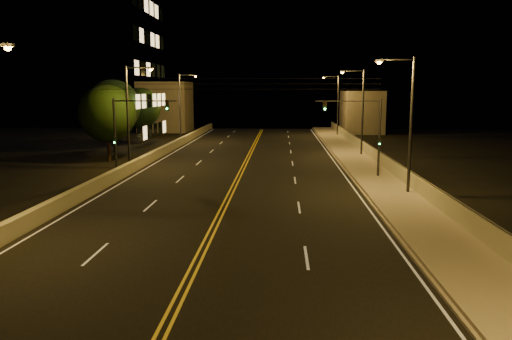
{
  "coord_description": "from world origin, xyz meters",
  "views": [
    {
      "loc": [
        3.4,
        -9.63,
        6.98
      ],
      "look_at": [
        2.0,
        18.0,
        2.5
      ],
      "focal_mm": 35.0,
      "sensor_mm": 36.0,
      "label": 1
    }
  ],
  "objects_px": {
    "streetlight_1": "(407,117)",
    "tree_2": "(140,108)",
    "streetlight_5": "(131,110)",
    "building_tower": "(51,23)",
    "streetlight_2": "(360,107)",
    "streetlight_3": "(336,101)",
    "traffic_signal_right": "(367,129)",
    "traffic_signal_left": "(127,128)",
    "tree_0": "(107,113)",
    "streetlight_6": "(182,103)",
    "tree_1": "(113,106)"
  },
  "relations": [
    {
      "from": "streetlight_3",
      "to": "streetlight_6",
      "type": "height_order",
      "value": "same"
    },
    {
      "from": "streetlight_3",
      "to": "tree_0",
      "type": "bearing_deg",
      "value": -132.09
    },
    {
      "from": "streetlight_1",
      "to": "streetlight_3",
      "type": "xyz_separation_m",
      "value": [
        0.0,
        42.4,
        0.0
      ]
    },
    {
      "from": "streetlight_2",
      "to": "building_tower",
      "type": "xyz_separation_m",
      "value": [
        -35.9,
        8.25,
        9.61
      ]
    },
    {
      "from": "streetlight_3",
      "to": "traffic_signal_right",
      "type": "distance_m",
      "value": 36.29
    },
    {
      "from": "tree_0",
      "to": "streetlight_5",
      "type": "bearing_deg",
      "value": -48.09
    },
    {
      "from": "streetlight_5",
      "to": "building_tower",
      "type": "height_order",
      "value": "building_tower"
    },
    {
      "from": "streetlight_2",
      "to": "traffic_signal_right",
      "type": "relative_size",
      "value": 1.43
    },
    {
      "from": "building_tower",
      "to": "tree_1",
      "type": "bearing_deg",
      "value": -29.89
    },
    {
      "from": "streetlight_1",
      "to": "streetlight_6",
      "type": "height_order",
      "value": "same"
    },
    {
      "from": "streetlight_2",
      "to": "streetlight_6",
      "type": "height_order",
      "value": "same"
    },
    {
      "from": "streetlight_3",
      "to": "tree_1",
      "type": "xyz_separation_m",
      "value": [
        -26.96,
        -19.73,
        -0.12
      ]
    },
    {
      "from": "tree_0",
      "to": "tree_1",
      "type": "xyz_separation_m",
      "value": [
        -2.05,
        7.85,
        0.41
      ]
    },
    {
      "from": "streetlight_3",
      "to": "streetlight_5",
      "type": "height_order",
      "value": "same"
    },
    {
      "from": "streetlight_6",
      "to": "streetlight_2",
      "type": "bearing_deg",
      "value": -33.87
    },
    {
      "from": "streetlight_1",
      "to": "tree_0",
      "type": "relative_size",
      "value": 1.21
    },
    {
      "from": "streetlight_2",
      "to": "tree_1",
      "type": "bearing_deg",
      "value": 173.42
    },
    {
      "from": "streetlight_2",
      "to": "streetlight_3",
      "type": "xyz_separation_m",
      "value": [
        0.0,
        22.85,
        0.0
      ]
    },
    {
      "from": "traffic_signal_right",
      "to": "tree_1",
      "type": "xyz_separation_m",
      "value": [
        -25.46,
        16.5,
        1.13
      ]
    },
    {
      "from": "building_tower",
      "to": "tree_1",
      "type": "distance_m",
      "value": 14.18
    },
    {
      "from": "streetlight_6",
      "to": "tree_1",
      "type": "xyz_separation_m",
      "value": [
        -5.53,
        -11.27,
        -0.12
      ]
    },
    {
      "from": "streetlight_1",
      "to": "streetlight_5",
      "type": "xyz_separation_m",
      "value": [
        -21.44,
        10.94,
        0.0
      ]
    },
    {
      "from": "traffic_signal_left",
      "to": "tree_2",
      "type": "bearing_deg",
      "value": 103.62
    },
    {
      "from": "streetlight_6",
      "to": "tree_1",
      "type": "distance_m",
      "value": 12.56
    },
    {
      "from": "traffic_signal_left",
      "to": "streetlight_3",
      "type": "bearing_deg",
      "value": 60.7
    },
    {
      "from": "streetlight_5",
      "to": "building_tower",
      "type": "xyz_separation_m",
      "value": [
        -14.46,
        16.86,
        9.61
      ]
    },
    {
      "from": "streetlight_2",
      "to": "streetlight_3",
      "type": "relative_size",
      "value": 1.0
    },
    {
      "from": "traffic_signal_right",
      "to": "streetlight_1",
      "type": "bearing_deg",
      "value": -76.32
    },
    {
      "from": "streetlight_5",
      "to": "traffic_signal_left",
      "type": "relative_size",
      "value": 1.43
    },
    {
      "from": "streetlight_1",
      "to": "streetlight_2",
      "type": "xyz_separation_m",
      "value": [
        0.0,
        19.55,
        0.0
      ]
    },
    {
      "from": "streetlight_5",
      "to": "traffic_signal_right",
      "type": "distance_m",
      "value": 20.54
    },
    {
      "from": "building_tower",
      "to": "streetlight_2",
      "type": "bearing_deg",
      "value": -12.94
    },
    {
      "from": "streetlight_3",
      "to": "building_tower",
      "type": "distance_m",
      "value": 39.93
    },
    {
      "from": "streetlight_2",
      "to": "tree_0",
      "type": "height_order",
      "value": "streetlight_2"
    },
    {
      "from": "building_tower",
      "to": "tree_0",
      "type": "xyz_separation_m",
      "value": [
        10.98,
        -12.98,
        -10.14
      ]
    },
    {
      "from": "streetlight_5",
      "to": "tree_0",
      "type": "distance_m",
      "value": 5.24
    },
    {
      "from": "streetlight_3",
      "to": "streetlight_5",
      "type": "bearing_deg",
      "value": -124.27
    },
    {
      "from": "streetlight_2",
      "to": "building_tower",
      "type": "distance_m",
      "value": 38.07
    },
    {
      "from": "traffic_signal_left",
      "to": "tree_1",
      "type": "xyz_separation_m",
      "value": [
        -6.63,
        16.5,
        1.13
      ]
    },
    {
      "from": "traffic_signal_left",
      "to": "streetlight_6",
      "type": "bearing_deg",
      "value": 92.27
    },
    {
      "from": "traffic_signal_left",
      "to": "tree_0",
      "type": "distance_m",
      "value": 9.82
    },
    {
      "from": "building_tower",
      "to": "tree_2",
      "type": "height_order",
      "value": "building_tower"
    },
    {
      "from": "streetlight_2",
      "to": "tree_0",
      "type": "xyz_separation_m",
      "value": [
        -24.92,
        -4.74,
        -0.53
      ]
    },
    {
      "from": "traffic_signal_right",
      "to": "traffic_signal_left",
      "type": "xyz_separation_m",
      "value": [
        -18.84,
        0.0,
        0.0
      ]
    },
    {
      "from": "traffic_signal_right",
      "to": "traffic_signal_left",
      "type": "relative_size",
      "value": 1.0
    },
    {
      "from": "traffic_signal_left",
      "to": "tree_2",
      "type": "relative_size",
      "value": 0.87
    },
    {
      "from": "streetlight_1",
      "to": "building_tower",
      "type": "relative_size",
      "value": 0.29
    },
    {
      "from": "streetlight_1",
      "to": "tree_1",
      "type": "distance_m",
      "value": 35.22
    },
    {
      "from": "tree_0",
      "to": "tree_1",
      "type": "relative_size",
      "value": 0.92
    },
    {
      "from": "streetlight_1",
      "to": "tree_2",
      "type": "bearing_deg",
      "value": 129.64
    }
  ]
}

